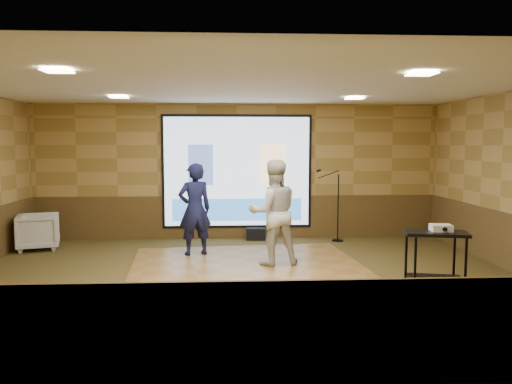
{
  "coord_description": "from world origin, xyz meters",
  "views": [
    {
      "loc": [
        -0.18,
        -7.62,
        2.11
      ],
      "look_at": [
        0.28,
        0.76,
        1.3
      ],
      "focal_mm": 35.0,
      "sensor_mm": 36.0,
      "label": 1
    }
  ],
  "objects": [
    {
      "name": "downlight_ne",
      "position": [
        2.2,
        1.8,
        2.97
      ],
      "size": [
        0.32,
        0.32,
        0.02
      ],
      "primitive_type": "cube",
      "color": "#FCE7BD",
      "rests_on": "room_shell"
    },
    {
      "name": "wainscot_back",
      "position": [
        0.0,
        3.48,
        0.47
      ],
      "size": [
        9.0,
        0.04,
        0.95
      ],
      "primitive_type": "cube",
      "color": "#4C3919",
      "rests_on": "ground"
    },
    {
      "name": "av_table",
      "position": [
        2.72,
        -0.89,
        0.61
      ],
      "size": [
        0.84,
        0.44,
        0.89
      ],
      "rotation": [
        0.0,
        0.0,
        -0.22
      ],
      "color": "black",
      "rests_on": "ground"
    },
    {
      "name": "projector",
      "position": [
        2.8,
        -0.84,
        0.93
      ],
      "size": [
        0.31,
        0.27,
        0.09
      ],
      "primitive_type": "cube",
      "rotation": [
        0.0,
        0.0,
        -0.12
      ],
      "color": "white",
      "rests_on": "av_table"
    },
    {
      "name": "mic_stand",
      "position": [
        2.13,
        3.01,
        0.49
      ],
      "size": [
        0.62,
        0.25,
        1.58
      ],
      "rotation": [
        0.0,
        0.0,
        -0.26
      ],
      "color": "black",
      "rests_on": "ground"
    },
    {
      "name": "projector_screen",
      "position": [
        0.0,
        3.44,
        1.47
      ],
      "size": [
        3.32,
        0.06,
        2.52
      ],
      "color": "black",
      "rests_on": "room_shell"
    },
    {
      "name": "ground",
      "position": [
        0.0,
        0.0,
        0.0
      ],
      "size": [
        9.0,
        9.0,
        0.0
      ],
      "primitive_type": "plane",
      "color": "#2E3618",
      "rests_on": "ground"
    },
    {
      "name": "dance_floor",
      "position": [
        0.11,
        0.98,
        0.01
      ],
      "size": [
        4.2,
        3.36,
        0.03
      ],
      "primitive_type": "cube",
      "rotation": [
        0.0,
        0.0,
        0.09
      ],
      "color": "olive",
      "rests_on": "ground"
    },
    {
      "name": "wainscot_front",
      "position": [
        0.0,
        -3.48,
        0.47
      ],
      "size": [
        9.0,
        0.04,
        0.95
      ],
      "primitive_type": "cube",
      "color": "#4C3919",
      "rests_on": "ground"
    },
    {
      "name": "room_shell",
      "position": [
        0.0,
        0.0,
        2.09
      ],
      "size": [
        9.04,
        7.04,
        3.02
      ],
      "color": "#AA8747",
      "rests_on": "ground"
    },
    {
      "name": "duffel_bag",
      "position": [
        0.41,
        3.25,
        0.13
      ],
      "size": [
        0.43,
        0.3,
        0.26
      ],
      "primitive_type": "cube",
      "rotation": [
        0.0,
        0.0,
        -0.07
      ],
      "color": "black",
      "rests_on": "ground"
    },
    {
      "name": "downlight_se",
      "position": [
        2.2,
        -1.5,
        2.97
      ],
      "size": [
        0.32,
        0.32,
        0.02
      ],
      "primitive_type": "cube",
      "color": "#FCE7BD",
      "rests_on": "room_shell"
    },
    {
      "name": "downlight_nw",
      "position": [
        -2.2,
        1.8,
        2.97
      ],
      "size": [
        0.32,
        0.32,
        0.02
      ],
      "primitive_type": "cube",
      "color": "#FCE7BD",
      "rests_on": "room_shell"
    },
    {
      "name": "player_left",
      "position": [
        -0.82,
        1.69,
        0.89
      ],
      "size": [
        0.73,
        0.6,
        1.73
      ],
      "primitive_type": "imported",
      "rotation": [
        0.0,
        0.0,
        3.48
      ],
      "color": "#12163B",
      "rests_on": "dance_floor"
    },
    {
      "name": "player_right",
      "position": [
        0.59,
        0.85,
        0.94
      ],
      "size": [
        0.98,
        0.82,
        1.82
      ],
      "primitive_type": "imported",
      "rotation": [
        0.0,
        0.0,
        3.3
      ],
      "color": "beige",
      "rests_on": "dance_floor"
    },
    {
      "name": "downlight_sw",
      "position": [
        -2.2,
        -1.5,
        2.97
      ],
      "size": [
        0.32,
        0.32,
        0.02
      ],
      "primitive_type": "cube",
      "color": "#FCE7BD",
      "rests_on": "room_shell"
    },
    {
      "name": "banquet_chair",
      "position": [
        -4.0,
        2.47,
        0.36
      ],
      "size": [
        0.98,
        0.97,
        0.72
      ],
      "primitive_type": "imported",
      "rotation": [
        0.0,
        0.0,
        1.86
      ],
      "color": "gray",
      "rests_on": "ground"
    }
  ]
}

